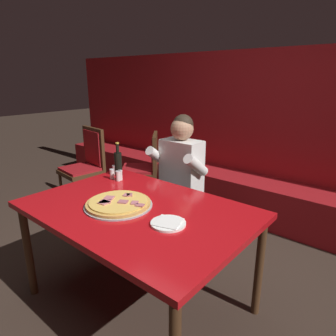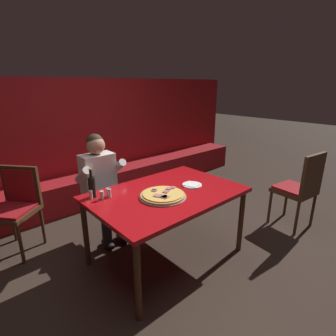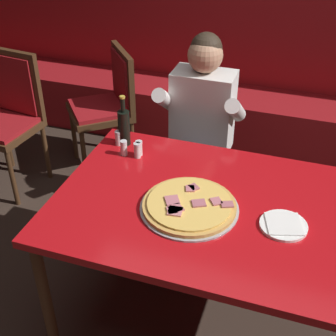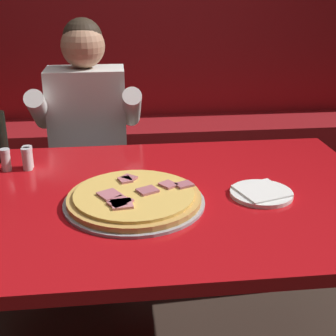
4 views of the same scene
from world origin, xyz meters
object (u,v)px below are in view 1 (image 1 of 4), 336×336
(shaker_red_pepper_flakes, at_px, (118,176))
(diner_seated_blue_shirt, at_px, (176,177))
(main_dining_table, at_px, (137,216))
(dining_chair_far_right, at_px, (86,162))
(shaker_black_pepper, at_px, (120,176))
(shaker_oregano, at_px, (114,170))
(shaker_parmesan, at_px, (112,174))
(dining_chair_far_left, at_px, (145,165))
(pizza, at_px, (118,203))
(plate_white_paper, at_px, (168,223))
(beer_bottle, at_px, (118,163))

(shaker_red_pepper_flakes, distance_m, diner_seated_blue_shirt, 0.57)
(main_dining_table, height_order, dining_chair_far_right, dining_chair_far_right)
(shaker_black_pepper, height_order, diner_seated_blue_shirt, diner_seated_blue_shirt)
(shaker_oregano, bearing_deg, shaker_parmesan, -51.08)
(main_dining_table, height_order, dining_chair_far_left, dining_chair_far_left)
(pizza, height_order, plate_white_paper, pizza)
(pizza, height_order, shaker_oregano, shaker_oregano)
(pizza, distance_m, plate_white_paper, 0.43)
(pizza, relative_size, shaker_parmesan, 5.31)
(main_dining_table, bearing_deg, dining_chair_far_right, 155.05)
(main_dining_table, distance_m, shaker_red_pepper_flakes, 0.57)
(diner_seated_blue_shirt, bearing_deg, shaker_oregano, -128.33)
(shaker_parmesan, distance_m, diner_seated_blue_shirt, 0.60)
(dining_chair_far_left, bearing_deg, beer_bottle, -59.19)
(main_dining_table, distance_m, beer_bottle, 0.74)
(dining_chair_far_left, bearing_deg, pizza, -51.86)
(pizza, relative_size, dining_chair_far_right, 0.45)
(main_dining_table, xyz_separation_m, beer_bottle, (-0.62, 0.38, 0.18))
(shaker_parmesan, height_order, diner_seated_blue_shirt, diner_seated_blue_shirt)
(shaker_black_pepper, distance_m, diner_seated_blue_shirt, 0.55)
(shaker_oregano, bearing_deg, beer_bottle, 37.42)
(plate_white_paper, height_order, shaker_red_pepper_flakes, shaker_red_pepper_flakes)
(plate_white_paper, height_order, shaker_oregano, shaker_oregano)
(main_dining_table, xyz_separation_m, shaker_oregano, (-0.64, 0.36, 0.11))
(main_dining_table, xyz_separation_m, plate_white_paper, (0.32, -0.05, 0.08))
(diner_seated_blue_shirt, xyz_separation_m, dining_chair_far_left, (-0.82, 0.43, -0.14))
(shaker_black_pepper, relative_size, diner_seated_blue_shirt, 0.07)
(dining_chair_far_right, bearing_deg, shaker_black_pepper, -22.54)
(main_dining_table, bearing_deg, beer_bottle, 148.46)
(dining_chair_far_right, bearing_deg, main_dining_table, -24.95)
(beer_bottle, relative_size, diner_seated_blue_shirt, 0.23)
(plate_white_paper, height_order, dining_chair_far_left, dining_chair_far_left)
(dining_chair_far_right, bearing_deg, diner_seated_blue_shirt, -0.22)
(plate_white_paper, distance_m, dining_chair_far_left, 1.94)
(shaker_oregano, xyz_separation_m, shaker_red_pepper_flakes, (0.15, -0.09, 0.00))
(shaker_red_pepper_flakes, relative_size, diner_seated_blue_shirt, 0.07)
(shaker_oregano, bearing_deg, diner_seated_blue_shirt, 51.67)
(diner_seated_blue_shirt, distance_m, dining_chair_far_left, 0.94)
(shaker_parmesan, bearing_deg, main_dining_table, -25.10)
(main_dining_table, distance_m, plate_white_paper, 0.33)
(main_dining_table, distance_m, shaker_parmesan, 0.64)
(plate_white_paper, relative_size, shaker_parmesan, 2.44)
(diner_seated_blue_shirt, bearing_deg, shaker_red_pepper_flakes, -110.58)
(plate_white_paper, height_order, beer_bottle, beer_bottle)
(shaker_parmesan, bearing_deg, dining_chair_far_right, 155.12)
(shaker_red_pepper_flakes, bearing_deg, dining_chair_far_left, 123.16)
(beer_bottle, distance_m, shaker_oregano, 0.08)
(pizza, bearing_deg, shaker_red_pepper_flakes, 139.29)
(plate_white_paper, bearing_deg, beer_bottle, 155.25)
(shaker_parmesan, height_order, dining_chair_far_right, dining_chair_far_right)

